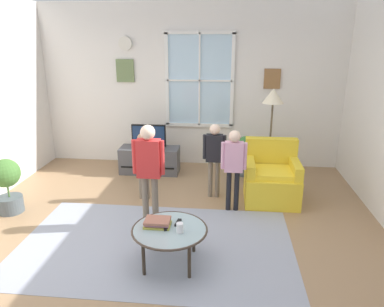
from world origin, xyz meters
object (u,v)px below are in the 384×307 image
person_green_shirt (143,159)px  floor_lamp (273,106)px  person_red_shirt (149,164)px  cup (180,228)px  book_stack (158,223)px  potted_plant_corner (7,183)px  television (149,136)px  potted_plant_by_window (246,152)px  coffee_table (170,231)px  armchair (271,179)px  person_black_shirt (214,152)px  person_pink_shirt (234,161)px  remote_near_cup (165,227)px  tv_stand (150,160)px  remote_near_books (178,223)px

person_green_shirt → floor_lamp: 2.10m
person_red_shirt → cup: bearing=-59.7°
book_stack → potted_plant_corner: bearing=158.2°
book_stack → television: bearing=104.1°
floor_lamp → cup: bearing=-116.0°
cup → person_red_shirt: (-0.49, 0.84, 0.36)m
potted_plant_by_window → potted_plant_corner: (-3.26, -1.72, 0.00)m
television → coffee_table: television is taller
armchair → person_black_shirt: 0.92m
potted_plant_by_window → cup: bearing=-106.0°
person_black_shirt → person_pink_shirt: size_ratio=0.98×
book_stack → person_green_shirt: 1.59m
coffee_table → potted_plant_corner: size_ratio=1.05×
remote_near_cup → floor_lamp: bearing=59.9°
cup → floor_lamp: 2.69m
television → floor_lamp: size_ratio=0.38×
remote_near_cup → person_red_shirt: 0.92m
tv_stand → person_red_shirt: 1.98m
person_black_shirt → floor_lamp: floor_lamp is taller
remote_near_books → tv_stand: bearing=108.8°
book_stack → person_green_shirt: bearing=108.5°
tv_stand → person_pink_shirt: person_pink_shirt is taller
person_black_shirt → person_green_shirt: bearing=-170.5°
remote_near_books → person_green_shirt: person_green_shirt is taller
coffee_table → remote_near_books: size_ratio=5.69×
floor_lamp → person_pink_shirt: bearing=-121.5°
coffee_table → potted_plant_by_window: (0.90, 2.66, 0.04)m
remote_near_cup → coffee_table: bearing=-16.7°
person_green_shirt → floor_lamp: floor_lamp is taller
tv_stand → person_pink_shirt: (1.44, -1.32, 0.49)m
armchair → person_green_shirt: (-1.86, -0.16, 0.30)m
tv_stand → person_pink_shirt: 2.01m
book_stack → tv_stand: bearing=104.1°
television → book_stack: television is taller
armchair → person_pink_shirt: (-0.56, -0.40, 0.39)m
armchair → cup: (-1.11, -1.76, 0.13)m
person_pink_shirt → potted_plant_by_window: bearing=80.1°
coffee_table → floor_lamp: size_ratio=0.51×
remote_near_books → person_black_shirt: (0.31, 1.60, 0.28)m
remote_near_cup → potted_plant_corner: bearing=158.2°
cup → potted_plant_by_window: (0.78, 2.72, -0.03)m
television → remote_near_cup: bearing=-74.4°
armchair → remote_near_cup: armchair is taller
television → person_green_shirt: bearing=-82.3°
tv_stand → person_black_shirt: 1.55m
person_black_shirt → potted_plant_by_window: size_ratio=1.60×
person_green_shirt → potted_plant_by_window: (1.53, 1.12, -0.20)m
television → person_red_shirt: size_ratio=0.45×
tv_stand → television: bearing=-90.0°
remote_near_cup → potted_plant_corner: potted_plant_corner is taller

